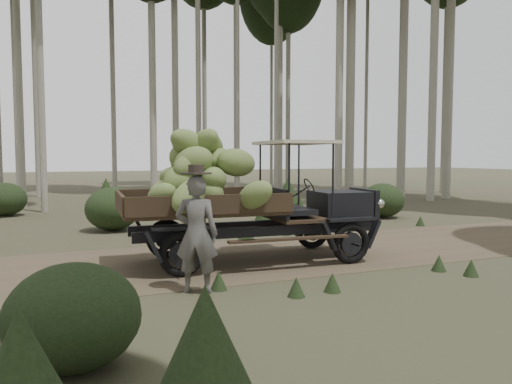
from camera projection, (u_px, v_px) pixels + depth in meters
The scene contains 5 objects.
ground at pixel (302, 253), 10.71m from camera, with size 120.00×120.00×0.00m, color #473D2B.
dirt_track at pixel (302, 253), 10.71m from camera, with size 70.00×4.00×0.01m, color brown.
banana_truck at pixel (223, 185), 9.51m from camera, with size 5.32×2.65×2.70m.
farmer at pixel (197, 232), 7.58m from camera, with size 0.78×0.69×1.96m.
undergrowth at pixel (206, 218), 12.26m from camera, with size 21.83×24.06×1.33m.
Camera 1 is at (-5.01, -9.38, 2.09)m, focal length 35.00 mm.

